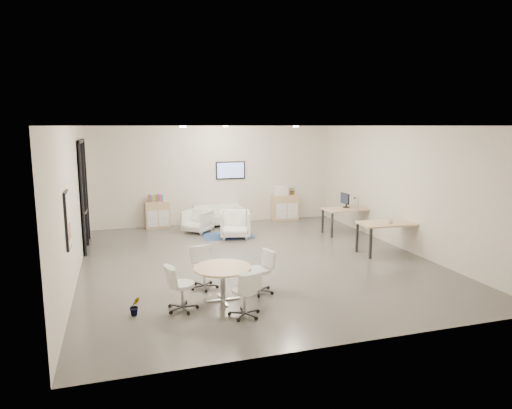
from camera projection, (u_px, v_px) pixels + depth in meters
The scene contains 21 objects.
room_shell at pixel (255, 195), 10.72m from camera, with size 9.60×10.60×4.80m.
glass_door at pixel (84, 191), 11.96m from camera, with size 0.09×1.90×2.85m.
artwork at pixel (68, 220), 8.08m from camera, with size 0.05×0.54×1.04m.
wall_tv at pixel (231, 170), 15.05m from camera, with size 0.98×0.06×0.58m.
ceiling_spots at pixel (238, 127), 11.18m from camera, with size 3.14×4.14×0.03m.
sideboard_left at pixel (158, 215), 14.40m from camera, with size 0.75×0.39×0.84m.
sideboard_right at pixel (285, 207), 15.62m from camera, with size 0.88×0.43×0.88m.
books at pixel (156, 198), 14.30m from camera, with size 0.44×0.14×0.22m.
printer at pixel (281, 191), 15.47m from camera, with size 0.51×0.44×0.32m.
loveseat at pixel (218, 216), 14.82m from camera, with size 1.55×0.84×0.56m.
blue_rug at pixel (228, 236), 13.43m from camera, with size 1.44×0.96×0.01m, color #2C4E87.
armchair_left at pixel (197, 220), 13.83m from camera, with size 0.74×0.69×0.76m, color white.
armchair_right at pixel (235, 223), 13.16m from camera, with size 0.84×0.79×0.86m, color white.
desk_rear at pixel (348, 211), 13.60m from camera, with size 1.52×0.83×0.77m.
desk_front at pixel (389, 226), 11.50m from camera, with size 1.57×0.85×0.79m.
monitor at pixel (345, 200), 13.68m from camera, with size 0.20×0.50×0.44m.
round_table at pixel (223, 272), 8.35m from camera, with size 1.07×1.07×0.65m.
meeting_chairs at pixel (223, 280), 8.38m from camera, with size 2.26×2.26×0.82m.
plant_cabinet at pixel (293, 191), 15.58m from camera, with size 0.25×0.28×0.22m, color #3F7F3F.
plant_floor at pixel (135, 311), 7.79m from camera, with size 0.19×0.34×0.15m, color #3F7F3F.
cup at pixel (390, 221), 11.34m from camera, with size 0.13×0.10×0.13m, color white.
Camera 1 is at (-3.09, -10.15, 3.20)m, focal length 32.00 mm.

